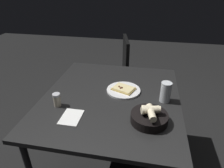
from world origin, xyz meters
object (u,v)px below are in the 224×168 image
object	(u,v)px
beer_glass	(165,93)
pepper_shaker	(57,100)
bread_basket	(149,117)
chair_far	(116,70)
dining_table	(111,103)
pizza_plate	(123,90)

from	to	relation	value
beer_glass	pepper_shaker	xyz separation A→B (m)	(0.19, -0.71, -0.02)
bread_basket	chair_far	world-z (taller)	chair_far
dining_table	bread_basket	world-z (taller)	bread_basket
beer_glass	chair_far	distance (m)	1.13
dining_table	beer_glass	world-z (taller)	beer_glass
pepper_shaker	chair_far	distance (m)	1.21
pizza_plate	chair_far	xyz separation A→B (m)	(-0.89, -0.21, -0.25)
pepper_shaker	dining_table	bearing A→B (deg)	119.56
dining_table	pepper_shaker	xyz separation A→B (m)	(0.19, -0.33, 0.10)
pizza_plate	pepper_shaker	xyz separation A→B (m)	(0.27, -0.41, 0.03)
beer_glass	pepper_shaker	distance (m)	0.73
dining_table	beer_glass	xyz separation A→B (m)	(-0.01, 0.38, 0.13)
bread_basket	pizza_plate	bearing A→B (deg)	-148.89
chair_far	bread_basket	bearing A→B (deg)	18.65
dining_table	beer_glass	distance (m)	0.40
bread_basket	pepper_shaker	xyz separation A→B (m)	(-0.06, -0.61, 0.00)
beer_glass	pepper_shaker	world-z (taller)	beer_glass
dining_table	beer_glass	bearing A→B (deg)	90.93
bread_basket	dining_table	bearing A→B (deg)	-131.44
pepper_shaker	chair_far	bearing A→B (deg)	170.42
dining_table	pepper_shaker	world-z (taller)	pepper_shaker
pizza_plate	chair_far	size ratio (longest dim) A/B	0.28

